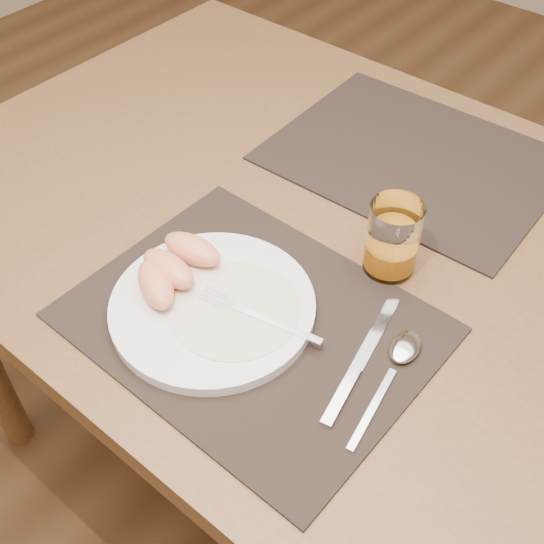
{
  "coord_description": "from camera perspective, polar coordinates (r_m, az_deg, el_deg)",
  "views": [
    {
      "loc": [
        0.38,
        -0.64,
        1.43
      ],
      "look_at": [
        -0.03,
        -0.15,
        0.77
      ],
      "focal_mm": 45.0,
      "sensor_mm": 36.0,
      "label": 1
    }
  ],
  "objects": [
    {
      "name": "placemat_far",
      "position": [
        1.17,
        11.77,
        9.29
      ],
      "size": [
        0.46,
        0.36,
        0.0
      ],
      "primitive_type": "cube",
      "rotation": [
        0.0,
        0.0,
        0.03
      ],
      "color": "black",
      "rests_on": "table"
    },
    {
      "name": "juice_glass",
      "position": [
        0.94,
        10.03,
        2.55
      ],
      "size": [
        0.07,
        0.07,
        0.11
      ],
      "color": "white",
      "rests_on": "placemat_near"
    },
    {
      "name": "placemat_near",
      "position": [
        0.89,
        -1.69,
        -4.19
      ],
      "size": [
        0.45,
        0.36,
        0.0
      ],
      "primitive_type": "cube",
      "rotation": [
        0.0,
        0.0,
        -0.01
      ],
      "color": "black",
      "rests_on": "table"
    },
    {
      "name": "plate",
      "position": [
        0.9,
        -4.99,
        -2.91
      ],
      "size": [
        0.27,
        0.27,
        0.02
      ],
      "primitive_type": "cylinder",
      "color": "white",
      "rests_on": "placemat_near"
    },
    {
      "name": "plate_dressing",
      "position": [
        0.88,
        -3.16,
        -3.1
      ],
      "size": [
        0.17,
        0.17,
        0.0
      ],
      "color": "white",
      "rests_on": "plate"
    },
    {
      "name": "spoon",
      "position": [
        0.86,
        10.71,
        -6.89
      ],
      "size": [
        0.06,
        0.19,
        0.01
      ],
      "color": "silver",
      "rests_on": "placemat_near"
    },
    {
      "name": "fork",
      "position": [
        0.87,
        -1.92,
        -3.38
      ],
      "size": [
        0.17,
        0.05,
        0.0
      ],
      "color": "silver",
      "rests_on": "plate"
    },
    {
      "name": "table",
      "position": [
        1.07,
        6.12,
        -0.14
      ],
      "size": [
        1.4,
        0.9,
        0.75
      ],
      "color": "brown",
      "rests_on": "ground"
    },
    {
      "name": "ground",
      "position": [
        1.62,
        4.23,
        -16.75
      ],
      "size": [
        5.0,
        5.0,
        0.0
      ],
      "primitive_type": "plane",
      "color": "#54351C",
      "rests_on": "ground"
    },
    {
      "name": "knife",
      "position": [
        0.84,
        7.08,
        -8.01
      ],
      "size": [
        0.06,
        0.22,
        0.01
      ],
      "color": "silver",
      "rests_on": "placemat_near"
    },
    {
      "name": "grapefruit_wedges",
      "position": [
        0.92,
        -8.33,
        0.41
      ],
      "size": [
        0.11,
        0.14,
        0.04
      ],
      "color": "#E3835D",
      "rests_on": "plate"
    }
  ]
}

